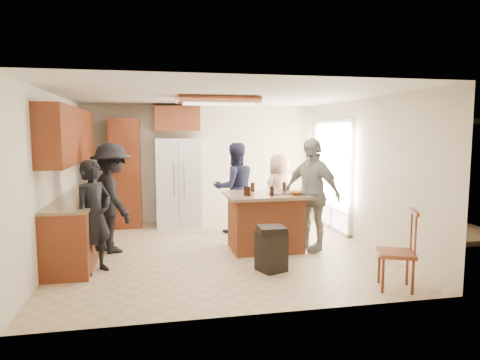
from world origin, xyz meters
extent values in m
plane|color=tan|center=(0.00, 0.00, 0.00)|extent=(5.00, 5.00, 0.00)
plane|color=white|center=(0.00, 0.00, 2.50)|extent=(5.00, 5.00, 0.00)
plane|color=beige|center=(0.00, 2.50, 1.25)|extent=(5.00, 0.00, 5.00)
plane|color=beige|center=(0.00, -2.50, 1.25)|extent=(5.00, 0.00, 5.00)
plane|color=beige|center=(-2.50, 0.00, 1.25)|extent=(0.00, 5.00, 5.00)
plane|color=beige|center=(2.50, 0.00, 1.25)|extent=(0.00, 5.00, 5.00)
cube|color=white|center=(2.48, 1.20, 1.05)|extent=(0.02, 1.60, 2.10)
cube|color=white|center=(2.46, 1.20, 1.05)|extent=(0.08, 1.72, 2.10)
cube|color=maroon|center=(0.00, 0.20, 2.44)|extent=(1.30, 0.70, 0.10)
cube|color=white|center=(0.00, 0.20, 2.38)|extent=(1.10, 0.50, 0.02)
cube|color=olive|center=(4.00, 1.20, -0.05)|extent=(3.00, 3.00, 0.10)
cube|color=#593319|center=(4.70, 1.80, 1.00)|extent=(1.40, 1.60, 2.00)
imported|color=black|center=(-1.85, -0.71, 0.78)|extent=(0.69, 0.70, 1.55)
imported|color=#1B1E36|center=(0.48, 1.25, 0.87)|extent=(0.92, 0.66, 1.73)
imported|color=tan|center=(1.39, 1.28, 0.76)|extent=(0.88, 0.78, 1.52)
imported|color=gray|center=(1.47, -0.20, 0.92)|extent=(1.04, 1.20, 1.84)
imported|color=black|center=(-1.70, 0.32, 0.88)|extent=(0.94, 1.25, 1.76)
cube|color=maroon|center=(-2.20, 0.40, 0.44)|extent=(0.60, 3.00, 0.88)
cube|color=#846B4C|center=(-2.20, 0.40, 0.90)|extent=(0.64, 3.00, 0.04)
cube|color=maroon|center=(-2.33, 0.40, 1.88)|extent=(0.35, 3.00, 0.85)
cube|color=maroon|center=(-1.60, 2.20, 1.10)|extent=(0.60, 0.60, 2.20)
cube|color=maroon|center=(-0.55, 2.20, 2.20)|extent=(0.90, 0.60, 0.50)
cube|color=white|center=(-0.55, 2.12, 0.90)|extent=(0.90, 0.72, 1.80)
cube|color=gray|center=(-0.55, 1.75, 0.90)|extent=(0.01, 0.01, 1.71)
cylinder|color=silver|center=(-0.65, 1.73, 0.99)|extent=(0.02, 0.02, 0.70)
cylinder|color=silver|center=(-0.45, 1.73, 0.99)|extent=(0.02, 0.02, 0.70)
cube|color=#A84E2B|center=(0.74, -0.04, 0.44)|extent=(1.10, 0.85, 0.88)
cube|color=#907253|center=(0.74, -0.04, 0.91)|extent=(1.28, 1.03, 0.05)
cube|color=silver|center=(0.99, -0.09, 0.94)|extent=(0.43, 0.38, 0.02)
imported|color=brown|center=(1.19, -0.29, 0.96)|extent=(0.25, 0.25, 0.05)
cylinder|color=black|center=(0.38, -0.20, 1.01)|extent=(0.07, 0.07, 0.15)
cylinder|color=black|center=(0.60, 0.25, 1.01)|extent=(0.07, 0.07, 0.15)
cylinder|color=black|center=(1.14, 0.19, 1.01)|extent=(0.07, 0.07, 0.15)
cylinder|color=black|center=(0.78, -0.30, 1.01)|extent=(0.07, 0.07, 0.15)
cylinder|color=black|center=(0.41, -0.25, 1.01)|extent=(0.07, 0.07, 0.15)
cube|color=black|center=(0.54, -1.14, 0.28)|extent=(0.44, 0.44, 0.55)
cube|color=black|center=(0.54, -1.14, 0.59)|extent=(0.37, 0.37, 0.08)
cube|color=maroon|center=(1.85, -2.11, 0.45)|extent=(0.55, 0.55, 0.05)
cylinder|color=maroon|center=(1.63, -2.21, 0.22)|extent=(0.05, 0.05, 0.44)
cylinder|color=maroon|center=(1.95, -2.34, 0.22)|extent=(0.05, 0.05, 0.44)
cylinder|color=maroon|center=(1.76, -1.89, 0.22)|extent=(0.05, 0.05, 0.44)
cylinder|color=maroon|center=(2.07, -2.02, 0.22)|extent=(0.05, 0.05, 0.44)
cube|color=maroon|center=(2.03, -2.19, 0.97)|extent=(0.19, 0.39, 0.05)
cylinder|color=maroon|center=(1.98, -2.30, 0.72)|extent=(0.03, 0.03, 0.50)
cylinder|color=maroon|center=(2.07, -2.07, 0.72)|extent=(0.03, 0.03, 0.50)
camera|label=1|loc=(-1.04, -6.73, 1.93)|focal=32.00mm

